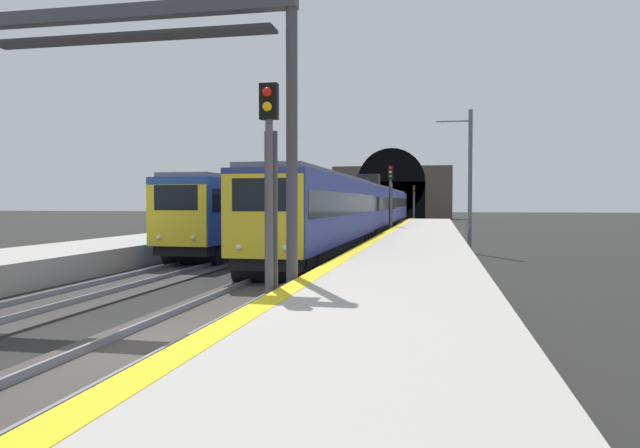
{
  "coord_description": "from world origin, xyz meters",
  "views": [
    {
      "loc": [
        -10.24,
        -5.38,
        2.72
      ],
      "look_at": [
        15.34,
        -0.23,
        1.77
      ],
      "focal_mm": 33.05,
      "sensor_mm": 36.0,
      "label": 1
    }
  ],
  "objects_px": {
    "railway_signal_far": "(414,200)",
    "catenary_mast_far": "(470,180)",
    "train_adjacent_platform": "(323,208)",
    "railway_signal_near": "(269,187)",
    "overhead_signal_gantry": "(129,82)",
    "train_main_approaching": "(368,208)",
    "railway_signal_mid": "(390,195)"
  },
  "relations": [
    {
      "from": "railway_signal_far",
      "to": "overhead_signal_gantry",
      "type": "height_order",
      "value": "overhead_signal_gantry"
    },
    {
      "from": "railway_signal_far",
      "to": "overhead_signal_gantry",
      "type": "bearing_deg",
      "value": -3.34
    },
    {
      "from": "overhead_signal_gantry",
      "to": "train_main_approaching",
      "type": "bearing_deg",
      "value": -4.19
    },
    {
      "from": "railway_signal_near",
      "to": "overhead_signal_gantry",
      "type": "xyz_separation_m",
      "value": [
        1.85,
        4.25,
        2.73
      ]
    },
    {
      "from": "train_adjacent_platform",
      "to": "overhead_signal_gantry",
      "type": "bearing_deg",
      "value": 5.26
    },
    {
      "from": "train_main_approaching",
      "to": "railway_signal_mid",
      "type": "bearing_deg",
      "value": 42.66
    },
    {
      "from": "railway_signal_far",
      "to": "catenary_mast_far",
      "type": "bearing_deg",
      "value": 5.41
    },
    {
      "from": "train_adjacent_platform",
      "to": "railway_signal_near",
      "type": "distance_m",
      "value": 40.0
    },
    {
      "from": "train_adjacent_platform",
      "to": "catenary_mast_far",
      "type": "distance_m",
      "value": 22.32
    },
    {
      "from": "train_main_approaching",
      "to": "railway_signal_far",
      "type": "bearing_deg",
      "value": 177.8
    },
    {
      "from": "train_adjacent_platform",
      "to": "railway_signal_near",
      "type": "relative_size",
      "value": 11.34
    },
    {
      "from": "railway_signal_far",
      "to": "overhead_signal_gantry",
      "type": "xyz_separation_m",
      "value": [
        -72.67,
        4.25,
        2.72
      ]
    },
    {
      "from": "railway_signal_near",
      "to": "overhead_signal_gantry",
      "type": "height_order",
      "value": "overhead_signal_gantry"
    },
    {
      "from": "railway_signal_far",
      "to": "catenary_mast_far",
      "type": "distance_m",
      "value": 54.26
    },
    {
      "from": "catenary_mast_far",
      "to": "railway_signal_near",
      "type": "bearing_deg",
      "value": 166.01
    },
    {
      "from": "railway_signal_mid",
      "to": "train_adjacent_platform",
      "type": "bearing_deg",
      "value": -138.88
    },
    {
      "from": "train_adjacent_platform",
      "to": "catenary_mast_far",
      "type": "relative_size",
      "value": 7.69
    },
    {
      "from": "train_adjacent_platform",
      "to": "railway_signal_far",
      "type": "distance_m",
      "value": 35.7
    },
    {
      "from": "catenary_mast_far",
      "to": "overhead_signal_gantry",
      "type": "bearing_deg",
      "value": 153.36
    },
    {
      "from": "train_adjacent_platform",
      "to": "overhead_signal_gantry",
      "type": "distance_m",
      "value": 37.83
    },
    {
      "from": "train_main_approaching",
      "to": "railway_signal_far",
      "type": "xyz_separation_m",
      "value": [
        40.55,
        -1.89,
        0.77
      ]
    },
    {
      "from": "railway_signal_far",
      "to": "train_adjacent_platform",
      "type": "bearing_deg",
      "value": -10.65
    },
    {
      "from": "train_adjacent_platform",
      "to": "railway_signal_mid",
      "type": "bearing_deg",
      "value": 42.8
    },
    {
      "from": "overhead_signal_gantry",
      "to": "railway_signal_far",
      "type": "bearing_deg",
      "value": -3.34
    },
    {
      "from": "railway_signal_mid",
      "to": "catenary_mast_far",
      "type": "xyz_separation_m",
      "value": [
        -11.37,
        -5.11,
        0.64
      ]
    },
    {
      "from": "railway_signal_near",
      "to": "catenary_mast_far",
      "type": "distance_m",
      "value": 21.16
    },
    {
      "from": "railway_signal_mid",
      "to": "overhead_signal_gantry",
      "type": "height_order",
      "value": "overhead_signal_gantry"
    },
    {
      "from": "railway_signal_near",
      "to": "railway_signal_far",
      "type": "distance_m",
      "value": 74.53
    },
    {
      "from": "train_main_approaching",
      "to": "railway_signal_far",
      "type": "height_order",
      "value": "railway_signal_far"
    },
    {
      "from": "railway_signal_mid",
      "to": "railway_signal_far",
      "type": "distance_m",
      "value": 42.64
    },
    {
      "from": "train_adjacent_platform",
      "to": "railway_signal_far",
      "type": "height_order",
      "value": "railway_signal_far"
    },
    {
      "from": "railway_signal_near",
      "to": "catenary_mast_far",
      "type": "xyz_separation_m",
      "value": [
        20.51,
        -5.11,
        0.89
      ]
    }
  ]
}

